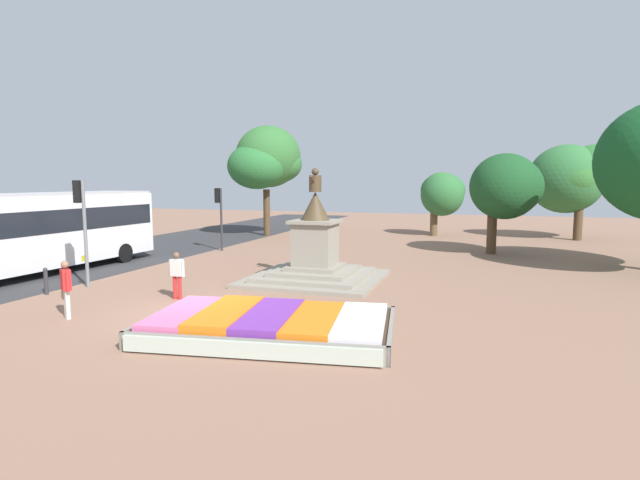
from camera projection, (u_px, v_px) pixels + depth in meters
name	position (u px, v px, depth m)	size (l,w,h in m)	color
ground_plane	(188.00, 315.00, 14.34)	(93.88, 93.88, 0.00)	#8C6651
flower_planter	(269.00, 325.00, 12.35)	(6.52, 4.37, 0.61)	#38281C
statue_monument	(315.00, 258.00, 19.20)	(4.95, 4.95, 4.31)	gray
traffic_light_mid_block	(82.00, 214.00, 17.77)	(0.41, 0.29, 3.85)	slate
traffic_light_far_corner	(219.00, 207.00, 27.28)	(0.42, 0.30, 3.44)	#2D2D33
city_bus	(34.00, 228.00, 20.25)	(2.89, 11.51, 3.33)	silver
pedestrian_with_handbag	(66.00, 286.00, 13.87)	(0.64, 0.49, 1.63)	beige
pedestrian_near_planter	(177.00, 272.00, 16.13)	(0.57, 0.22, 1.55)	red
kerb_bollard_north	(46.00, 280.00, 16.83)	(0.14, 0.14, 0.93)	#2D2D33
park_tree_far_left	(574.00, 177.00, 32.51)	(6.03, 4.52, 6.20)	#4C3823
park_tree_far_right	(505.00, 187.00, 25.74)	(3.69, 4.30, 5.22)	#4C3823
park_tree_street_side	(442.00, 192.00, 34.64)	(3.05, 3.32, 4.43)	brown
park_tree_mid_canopy	(267.00, 161.00, 34.64)	(4.72, 5.37, 7.65)	#4C3823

